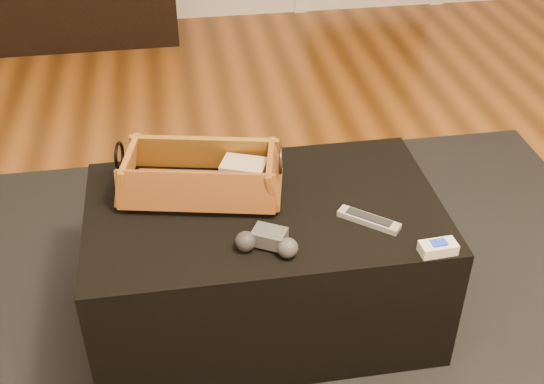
{
  "coord_description": "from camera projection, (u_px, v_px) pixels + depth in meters",
  "views": [
    {
      "loc": [
        -0.0,
        -1.4,
        1.58
      ],
      "look_at": [
        0.24,
        0.1,
        0.49
      ],
      "focal_mm": 45.0,
      "sensor_mm": 36.0,
      "label": 1
    }
  ],
  "objects": [
    {
      "name": "cream_gadget",
      "position": [
        438.0,
        248.0,
        1.74
      ],
      "size": [
        0.1,
        0.05,
        0.03
      ],
      "color": "silver",
      "rests_on": "ottoman"
    },
    {
      "name": "tv_remote",
      "position": [
        193.0,
        187.0,
        1.94
      ],
      "size": [
        0.25,
        0.08,
        0.03
      ],
      "primitive_type": "cube",
      "rotation": [
        0.0,
        0.0,
        -0.11
      ],
      "color": "black",
      "rests_on": "wicker_basket"
    },
    {
      "name": "area_rug",
      "position": [
        267.0,
        325.0,
        2.12
      ],
      "size": [
        2.6,
        2.0,
        0.01
      ],
      "primitive_type": "cube",
      "color": "black",
      "rests_on": "floor"
    },
    {
      "name": "cloth_bundle",
      "position": [
        244.0,
        172.0,
        1.96
      ],
      "size": [
        0.15,
        0.13,
        0.07
      ],
      "primitive_type": "cube",
      "rotation": [
        0.0,
        0.0,
        -0.38
      ],
      "color": "tan",
      "rests_on": "wicker_basket"
    },
    {
      "name": "floor",
      "position": [
        198.0,
        353.0,
        2.05
      ],
      "size": [
        5.0,
        5.5,
        0.01
      ],
      "primitive_type": "cube",
      "color": "brown",
      "rests_on": "ground"
    },
    {
      "name": "silver_remote",
      "position": [
        369.0,
        220.0,
        1.85
      ],
      "size": [
        0.16,
        0.14,
        0.02
      ],
      "color": "#A4A5AB",
      "rests_on": "ottoman"
    },
    {
      "name": "baseboard",
      "position": [
        165.0,
        9.0,
        4.21
      ],
      "size": [
        5.0,
        0.04,
        0.12
      ],
      "primitive_type": "cube",
      "color": "white",
      "rests_on": "floor"
    },
    {
      "name": "ottoman",
      "position": [
        264.0,
        262.0,
        2.04
      ],
      "size": [
        1.0,
        0.6,
        0.42
      ],
      "primitive_type": "cube",
      "color": "black",
      "rests_on": "area_rug"
    },
    {
      "name": "wicker_basket",
      "position": [
        201.0,
        177.0,
        1.94
      ],
      "size": [
        0.49,
        0.33,
        0.16
      ],
      "color": "brown",
      "rests_on": "ottoman"
    },
    {
      "name": "game_controller",
      "position": [
        268.0,
        242.0,
        1.75
      ],
      "size": [
        0.17,
        0.13,
        0.05
      ],
      "color": "#3C3C3F",
      "rests_on": "ottoman"
    }
  ]
}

